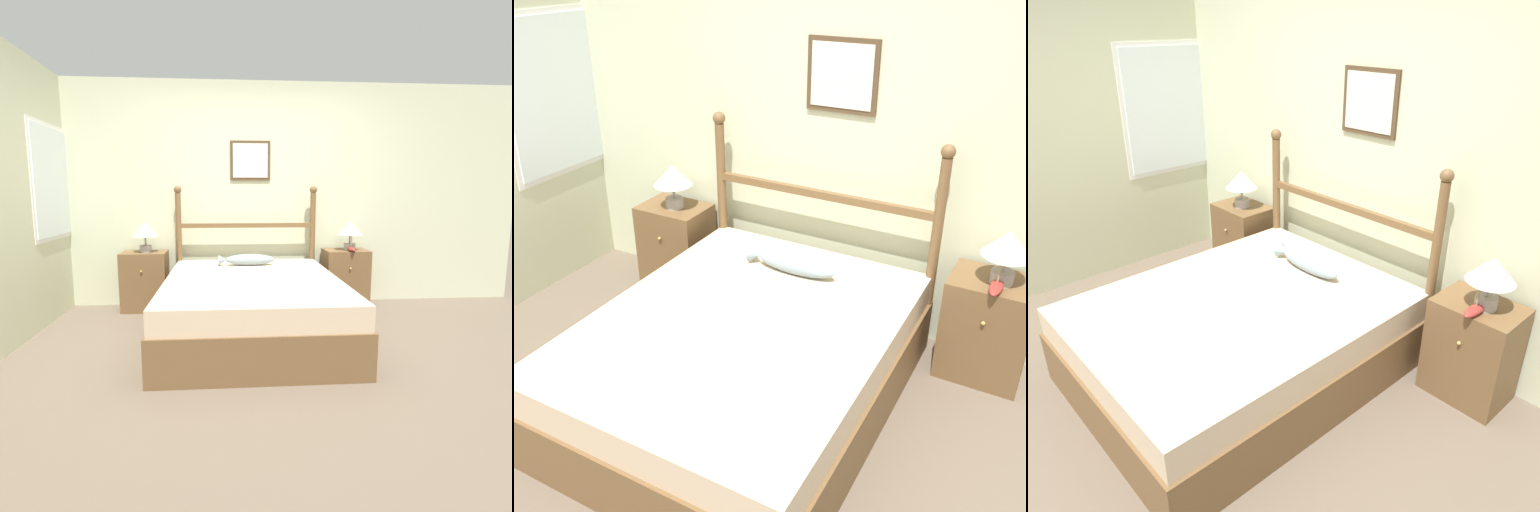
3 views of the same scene
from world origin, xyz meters
The scene contains 10 objects.
ground_plane centered at (0.00, 0.00, 0.00)m, with size 16.00×16.00×0.00m, color brown.
wall_back centered at (0.00, 1.73, 1.28)m, with size 6.40×0.08×2.55m.
bed centered at (-0.09, 0.57, 0.27)m, with size 1.59×2.04×0.54m.
headboard centered at (-0.09, 1.56, 0.77)m, with size 1.62×0.08×1.38m.
nightstand_left centered at (-1.23, 1.49, 0.33)m, with size 0.49×0.39×0.66m.
nightstand_right centered at (1.06, 1.49, 0.33)m, with size 0.49×0.39×0.66m.
table_lamp_left centered at (-1.21, 1.47, 0.89)m, with size 0.28×0.28×0.33m.
table_lamp_right centered at (1.09, 1.47, 0.89)m, with size 0.28×0.28×0.33m.
model_boat centered at (1.08, 1.37, 0.68)m, with size 0.07×0.23×0.17m.
fish_pillow centered at (-0.10, 1.19, 0.61)m, with size 0.59×0.13×0.12m.
Camera 3 is at (2.15, -1.07, 2.20)m, focal length 35.00 mm.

